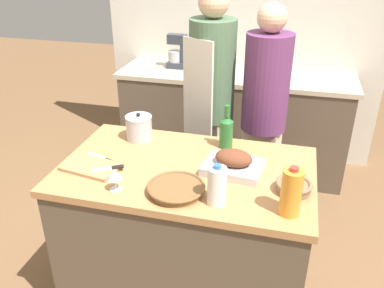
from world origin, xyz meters
The scene contains 20 objects.
kitchen_island centered at (0.00, 0.00, 0.46)m, with size 1.35×0.82×0.91m.
back_counter centered at (0.00, 1.66, 0.47)m, with size 2.08×0.60×0.93m.
back_wall centered at (0.00, 2.01, 1.27)m, with size 2.58×0.10×2.55m.
roasting_pan centered at (0.25, 0.03, 0.95)m, with size 0.33×0.27×0.12m.
wicker_basket centered at (0.01, -0.24, 0.93)m, with size 0.28×0.28×0.04m.
cutting_board centered at (-0.49, -0.13, 0.92)m, with size 0.32×0.23×0.02m.
stock_pot centered at (-0.37, 0.26, 0.98)m, with size 0.16×0.16×0.17m.
mixing_bowl centered at (0.56, -0.09, 0.94)m, with size 0.18×0.18×0.05m.
juice_jug centered at (0.55, -0.27, 1.02)m, with size 0.09×0.09×0.24m.
milk_jug centered at (0.22, -0.28, 1.00)m, with size 0.09×0.09×0.20m.
wine_bottle_green centered at (0.16, 0.29, 1.01)m, with size 0.08×0.08×0.26m.
wine_glass_left centered at (-0.28, -0.29, 0.99)m, with size 0.07×0.07×0.12m.
knife_chef centered at (-0.47, -0.03, 0.91)m, with size 0.20×0.09×0.01m.
knife_paring centered at (-0.38, -0.14, 0.93)m, with size 0.16×0.11×0.01m.
stand_mixer centered at (-0.55, 1.72, 1.05)m, with size 0.18×0.14×0.30m.
condiment_bottle_tall centered at (0.41, 1.63, 1.00)m, with size 0.06×0.06×0.16m.
condiment_bottle_short centered at (0.33, 1.58, 1.02)m, with size 0.06×0.06×0.19m.
condiment_bottle_extra centered at (-0.11, 1.57, 1.01)m, with size 0.07×0.07×0.17m.
person_cook_aproned centered at (-0.05, 0.86, 0.97)m, with size 0.34×0.36×1.73m.
person_cook_guest centered at (0.33, 0.86, 0.92)m, with size 0.31×0.31×1.65m.
Camera 1 is at (0.50, -1.81, 2.01)m, focal length 38.00 mm.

